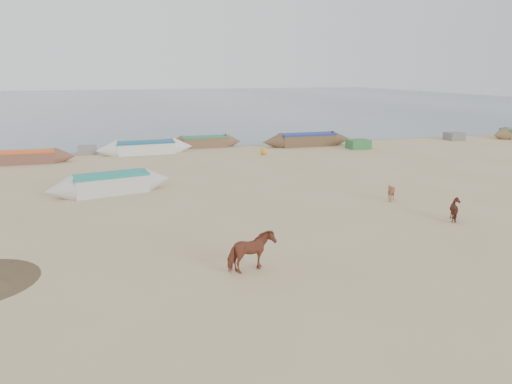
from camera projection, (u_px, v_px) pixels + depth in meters
ground at (295, 253)px, 15.33m from camera, size 140.00×140.00×0.00m
sea at (130, 101)px, 91.40m from camera, size 160.00×160.00×0.00m
cow_adult at (251, 252)px, 13.80m from camera, size 1.47×0.97×1.14m
calf_front at (391, 192)px, 21.28m from camera, size 0.76×0.69×0.79m
calf_right at (457, 210)px, 18.56m from camera, size 0.76×0.87×0.82m
near_canoe at (110, 184)px, 22.67m from camera, size 5.77×2.48×0.92m
waterline_canoes at (198, 146)px, 34.35m from camera, size 60.73×4.51×0.94m
beach_clutter at (237, 147)px, 34.45m from camera, size 45.30×4.59×0.64m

